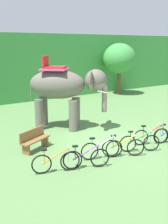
{
  "coord_description": "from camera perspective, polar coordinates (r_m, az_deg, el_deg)",
  "views": [
    {
      "loc": [
        -7.84,
        -9.13,
        4.36
      ],
      "look_at": [
        -0.87,
        1.0,
        1.3
      ],
      "focal_mm": 43.81,
      "sensor_mm": 36.0,
      "label": 1
    }
  ],
  "objects": [
    {
      "name": "elephant",
      "position": [
        14.14,
        -4.27,
        5.16
      ],
      "size": [
        3.72,
        3.64,
        3.78
      ],
      "color": "#665E56",
      "rests_on": "ground"
    },
    {
      "name": "bike_green",
      "position": [
        11.64,
        11.52,
        -6.29
      ],
      "size": [
        1.52,
        0.89,
        0.92
      ],
      "color": "black",
      "rests_on": "ground"
    },
    {
      "name": "tree_far_right",
      "position": [
        24.3,
        7.4,
        10.95
      ],
      "size": [
        2.81,
        2.81,
        4.46
      ],
      "color": "brown",
      "rests_on": "ground"
    },
    {
      "name": "bike_orange",
      "position": [
        9.7,
        -5.9,
        -10.31
      ],
      "size": [
        1.64,
        0.69,
        0.92
      ],
      "color": "black",
      "rests_on": "ground"
    },
    {
      "name": "ground_plane",
      "position": [
        12.8,
        5.78,
        -6.01
      ],
      "size": [
        80.0,
        80.0,
        0.0
      ],
      "primitive_type": "plane",
      "color": "#567F47"
    },
    {
      "name": "wooden_bench",
      "position": [
        11.75,
        -10.32,
        -5.56
      ],
      "size": [
        1.53,
        1.01,
        0.89
      ],
      "color": "brown",
      "rests_on": "ground"
    },
    {
      "name": "foliage_hedge",
      "position": [
        23.98,
        -15.55,
        9.24
      ],
      "size": [
        36.0,
        6.0,
        5.18
      ],
      "primitive_type": "cube",
      "color": "#3D8E42",
      "rests_on": "ground"
    },
    {
      "name": "bike_purple",
      "position": [
        9.93,
        0.45,
        -9.62
      ],
      "size": [
        1.6,
        0.77,
        0.92
      ],
      "color": "black",
      "rests_on": "ground"
    },
    {
      "name": "bike_red",
      "position": [
        12.57,
        13.84,
        -4.88
      ],
      "size": [
        1.61,
        0.75,
        0.92
      ],
      "color": "black",
      "rests_on": "ground"
    },
    {
      "name": "bike_white",
      "position": [
        10.74,
        3.75,
        -7.78
      ],
      "size": [
        1.63,
        0.7,
        0.92
      ],
      "color": "black",
      "rests_on": "ground"
    },
    {
      "name": "bike_yellow",
      "position": [
        11.05,
        8.15,
        -7.26
      ],
      "size": [
        1.5,
        0.91,
        0.92
      ],
      "color": "black",
      "rests_on": "ground"
    }
  ]
}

